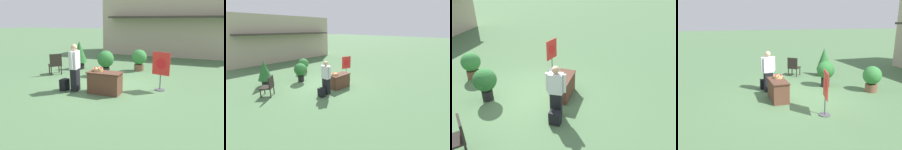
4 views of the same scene
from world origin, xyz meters
TOP-DOWN VIEW (x-y plane):
  - ground_plane at (0.00, 0.00)m, footprint 120.00×120.00m
  - display_table at (0.27, -0.92)m, footprint 1.20×0.60m
  - apple_basket at (-0.02, -0.84)m, footprint 0.35×0.35m
  - person_visitor at (-0.85, -1.05)m, footprint 0.31×0.61m
  - backpack at (-1.25, -1.15)m, footprint 0.24×0.34m
  - poster_board at (2.02, 0.15)m, footprint 0.66×0.36m
  - patio_chair at (-3.03, 0.76)m, footprint 0.78×0.78m
  - potted_plant_far_right at (-0.75, 1.52)m, footprint 0.78×0.78m
  - potted_plant_near_right at (0.45, 3.05)m, footprint 0.76×0.76m
  - potted_plant_near_left at (-2.61, 2.33)m, footprint 0.79×0.79m

SIDE VIEW (x-z plane):
  - ground_plane at x=0.00m, z-range 0.00..0.00m
  - backpack at x=-1.25m, z-range 0.00..0.42m
  - display_table at x=0.27m, z-range 0.00..0.77m
  - patio_chair at x=-3.03m, z-range 0.05..1.05m
  - potted_plant_near_right at x=0.45m, z-range 0.08..1.17m
  - potted_plant_far_right at x=-0.75m, z-range 0.13..1.30m
  - poster_board at x=2.02m, z-range 0.09..1.51m
  - apple_basket at x=-0.02m, z-range 0.76..0.89m
  - potted_plant_near_left at x=-2.61m, z-range 0.11..1.59m
  - person_visitor at x=-0.85m, z-range 0.02..1.72m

